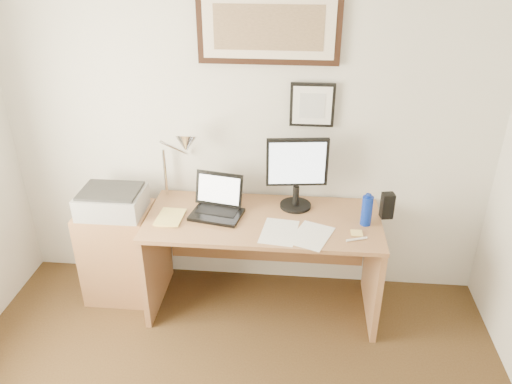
# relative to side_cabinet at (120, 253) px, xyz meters

# --- Properties ---
(wall_back) EXTENTS (3.50, 0.02, 2.50)m
(wall_back) POSITION_rel_side_cabinet_xyz_m (0.92, 0.32, 0.89)
(wall_back) COLOR silver
(wall_back) RESTS_ON ground
(side_cabinet) EXTENTS (0.50, 0.40, 0.73)m
(side_cabinet) POSITION_rel_side_cabinet_xyz_m (0.00, 0.00, 0.00)
(side_cabinet) COLOR #93623D
(side_cabinet) RESTS_ON floor
(water_bottle) EXTENTS (0.07, 0.07, 0.21)m
(water_bottle) POSITION_rel_side_cabinet_xyz_m (1.76, -0.06, 0.49)
(water_bottle) COLOR #0B279A
(water_bottle) RESTS_ON desk
(bottle_cap) EXTENTS (0.04, 0.04, 0.02)m
(bottle_cap) POSITION_rel_side_cabinet_xyz_m (1.76, -0.06, 0.60)
(bottle_cap) COLOR #0B279A
(bottle_cap) RESTS_ON water_bottle
(speaker) EXTENTS (0.09, 0.08, 0.18)m
(speaker) POSITION_rel_side_cabinet_xyz_m (1.91, 0.05, 0.47)
(speaker) COLOR black
(speaker) RESTS_ON desk
(paper_sheet_a) EXTENTS (0.26, 0.34, 0.00)m
(paper_sheet_a) POSITION_rel_side_cabinet_xyz_m (1.19, -0.21, 0.39)
(paper_sheet_a) COLOR white
(paper_sheet_a) RESTS_ON desk
(paper_sheet_b) EXTENTS (0.32, 0.37, 0.00)m
(paper_sheet_b) POSITION_rel_side_cabinet_xyz_m (1.40, -0.24, 0.39)
(paper_sheet_b) COLOR white
(paper_sheet_b) RESTS_ON desk
(sticky_pad) EXTENTS (0.08, 0.08, 0.01)m
(sticky_pad) POSITION_rel_side_cabinet_xyz_m (1.69, -0.19, 0.39)
(sticky_pad) COLOR #FFDD78
(sticky_pad) RESTS_ON desk
(marker_pen) EXTENTS (0.14, 0.06, 0.02)m
(marker_pen) POSITION_rel_side_cabinet_xyz_m (1.68, -0.27, 0.39)
(marker_pen) COLOR white
(marker_pen) RESTS_ON desk
(book) EXTENTS (0.18, 0.24, 0.02)m
(book) POSITION_rel_side_cabinet_xyz_m (0.35, -0.11, 0.39)
(book) COLOR #ECD16F
(book) RESTS_ON desk
(desk) EXTENTS (1.60, 0.70, 0.75)m
(desk) POSITION_rel_side_cabinet_xyz_m (1.07, 0.04, 0.15)
(desk) COLOR #93623D
(desk) RESTS_ON floor
(laptop) EXTENTS (0.38, 0.36, 0.26)m
(laptop) POSITION_rel_side_cabinet_xyz_m (0.75, 0.00, 0.44)
(laptop) COLOR black
(laptop) RESTS_ON desk
(lcd_monitor) EXTENTS (0.42, 0.22, 0.52)m
(lcd_monitor) POSITION_rel_side_cabinet_xyz_m (1.29, 0.13, 0.68)
(lcd_monitor) COLOR black
(lcd_monitor) RESTS_ON desk
(printer) EXTENTS (0.44, 0.34, 0.18)m
(printer) POSITION_rel_side_cabinet_xyz_m (0.01, -0.03, 0.45)
(printer) COLOR #A0A0A3
(printer) RESTS_ON side_cabinet
(desk_lamp) EXTENTS (0.29, 0.27, 0.53)m
(desk_lamp) POSITION_rel_side_cabinet_xyz_m (0.51, 0.13, 0.82)
(desk_lamp) COLOR silver
(desk_lamp) RESTS_ON desk
(picture_large) EXTENTS (0.92, 0.04, 0.47)m
(picture_large) POSITION_rel_side_cabinet_xyz_m (1.07, 0.29, 1.59)
(picture_large) COLOR black
(picture_large) RESTS_ON wall_back
(picture_small) EXTENTS (0.30, 0.03, 0.30)m
(picture_small) POSITION_rel_side_cabinet_xyz_m (1.37, 0.29, 1.09)
(picture_small) COLOR black
(picture_small) RESTS_ON wall_back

